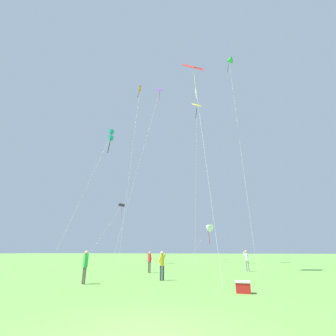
{
  "coord_description": "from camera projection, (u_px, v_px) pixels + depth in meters",
  "views": [
    {
      "loc": [
        2.04,
        -5.09,
        1.55
      ],
      "look_at": [
        -7.77,
        27.72,
        13.82
      ],
      "focal_mm": 24.99,
      "sensor_mm": 36.0,
      "label": 1
    }
  ],
  "objects": [
    {
      "name": "kite_white_distant",
      "position": [
        208.0,
        227.0,
        48.41
      ],
      "size": [
        4.29,
        7.31,
        7.42
      ],
      "color": "white",
      "rests_on": "ground_plane"
    },
    {
      "name": "picnic_cooler",
      "position": [
        243.0,
        287.0,
        9.27
      ],
      "size": [
        0.6,
        0.4,
        0.44
      ],
      "color": "red",
      "rests_on": "ground_plane"
    },
    {
      "name": "person_in_blue_jacket",
      "position": [
        85.0,
        264.0,
        12.06
      ],
      "size": [
        0.49,
        0.31,
        1.6
      ],
      "color": "#665B4C",
      "rests_on": "ground_plane"
    },
    {
      "name": "ground_plane",
      "position": [
        143.0,
        335.0,
        4.62
      ],
      "size": [
        400.0,
        400.0,
        0.0
      ],
      "primitive_type": "plane",
      "color": "#5B933D"
    },
    {
      "name": "kite_yellow_diamond",
      "position": [
        197.0,
        110.0,
        40.23
      ],
      "size": [
        1.86,
        9.6,
        26.36
      ],
      "color": "yellow",
      "rests_on": "ground_plane"
    },
    {
      "name": "kite_black_large",
      "position": [
        120.0,
        208.0,
        44.8
      ],
      "size": [
        1.18,
        10.97,
        10.53
      ],
      "color": "black",
      "rests_on": "ground_plane"
    },
    {
      "name": "person_far_back",
      "position": [
        149.0,
        260.0,
        18.32
      ],
      "size": [
        0.48,
        0.28,
        1.55
      ],
      "color": "#665B4C",
      "rests_on": "ground_plane"
    },
    {
      "name": "kite_red_high",
      "position": [
        194.0,
        74.0,
        24.83
      ],
      "size": [
        3.29,
        9.05,
        21.38
      ],
      "color": "red",
      "rests_on": "ground_plane"
    },
    {
      "name": "person_with_spool",
      "position": [
        247.0,
        259.0,
        19.6
      ],
      "size": [
        0.53,
        0.22,
        1.65
      ],
      "color": "gray",
      "rests_on": "ground_plane"
    },
    {
      "name": "kite_green_small",
      "position": [
        229.0,
        61.0,
        31.39
      ],
      "size": [
        1.16,
        8.68,
        26.3
      ],
      "color": "green",
      "rests_on": "ground_plane"
    },
    {
      "name": "kite_orange_box",
      "position": [
        140.0,
        90.0,
        41.33
      ],
      "size": [
        4.39,
        11.7,
        29.53
      ],
      "color": "orange",
      "rests_on": "ground_plane"
    },
    {
      "name": "person_in_red_shirt",
      "position": [
        162.0,
        263.0,
        13.57
      ],
      "size": [
        0.41,
        0.41,
        1.56
      ],
      "color": "#2D3351",
      "rests_on": "ground_plane"
    },
    {
      "name": "kite_purple_streamer",
      "position": [
        158.0,
        98.0,
        38.14
      ],
      "size": [
        1.41,
        11.17,
        27.84
      ],
      "color": "purple",
      "rests_on": "ground_plane"
    },
    {
      "name": "kite_teal_box",
      "position": [
        111.0,
        136.0,
        36.07
      ],
      "size": [
        2.26,
        11.39,
        19.52
      ],
      "color": "teal",
      "rests_on": "ground_plane"
    }
  ]
}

